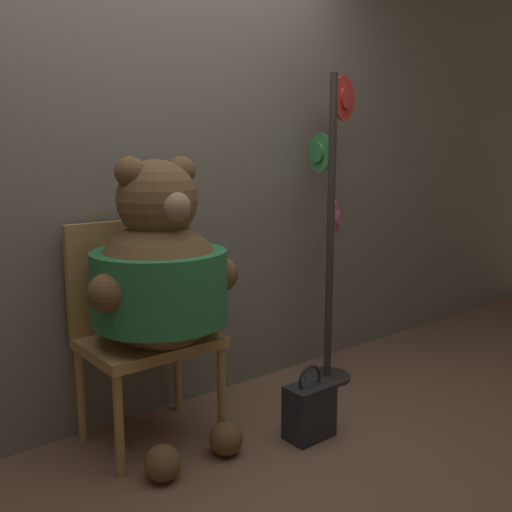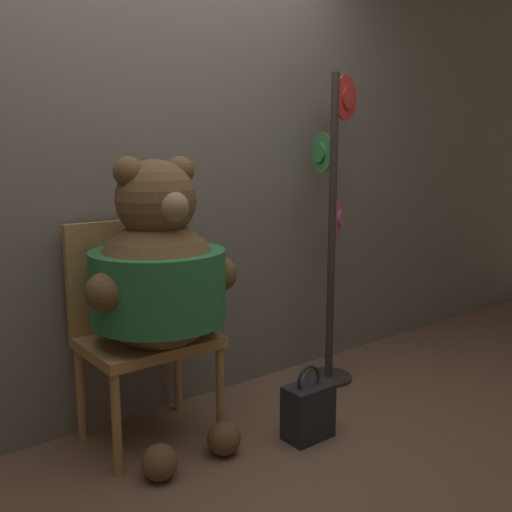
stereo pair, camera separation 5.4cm
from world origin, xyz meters
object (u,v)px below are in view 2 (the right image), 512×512
object	(u,v)px
chair	(140,319)
handbag_on_ground	(308,411)
teddy_bear	(159,278)
hat_display_rack	(333,225)

from	to	relation	value
chair	handbag_on_ground	world-z (taller)	chair
chair	handbag_on_ground	size ratio (longest dim) A/B	2.82
handbag_on_ground	chair	bearing A→B (deg)	137.34
teddy_bear	handbag_on_ground	world-z (taller)	teddy_bear
hat_display_rack	teddy_bear	bearing A→B (deg)	-175.27
chair	handbag_on_ground	bearing A→B (deg)	-42.66
chair	hat_display_rack	distance (m)	1.28
chair	teddy_bear	world-z (taller)	teddy_bear
handbag_on_ground	hat_display_rack	bearing A→B (deg)	37.20
chair	hat_display_rack	xyz separation A→B (m)	(1.22, -0.06, 0.36)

